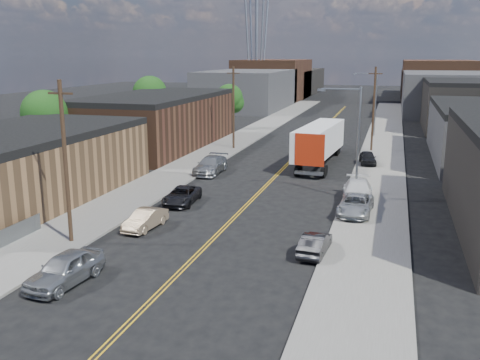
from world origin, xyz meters
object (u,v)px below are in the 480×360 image
Objects in this scene: car_left_a at (65,269)px; car_left_b at (145,219)px; semi_truck at (321,140)px; car_right_oncoming at (315,244)px; car_ahead_truck at (322,140)px; car_right_lot_a at (355,205)px; car_right_lot_b at (358,191)px; car_right_lot_c at (368,158)px; car_left_d at (211,165)px; car_left_c at (182,195)px.

car_left_b is (0.00, 9.20, -0.16)m from car_left_a.
car_right_oncoming is (3.34, -27.16, -1.80)m from semi_truck.
car_left_a is 46.59m from car_ahead_truck.
car_right_oncoming is 0.78× the size of car_right_lot_a.
car_ahead_truck is at bearing 99.97° from car_right_lot_b.
car_right_lot_b reaches higher than car_right_lot_c.
semi_truck is 2.93× the size of car_left_d.
car_left_d is at bearing 93.23° from car_left_c.
car_right_lot_a is 3.62m from car_right_lot_b.
car_ahead_truck is (-6.44, 30.01, -0.14)m from car_right_lot_a.
car_left_c is at bearing -99.19° from car_ahead_truck.
car_left_d is at bearing 146.81° from car_right_lot_a.
car_left_a is at bearing -94.07° from car_left_c.
car_ahead_truck is (-6.35, 11.28, -0.11)m from car_right_lot_c.
car_ahead_truck is at bearing -79.08° from car_right_oncoming.
car_right_lot_b is at bearing -25.79° from car_left_d.
car_right_oncoming is 8.61m from car_right_lot_a.
car_right_lot_a is 1.28× the size of car_right_lot_c.
semi_truck is 27.43m from car_right_oncoming.
car_right_oncoming is (11.60, -8.02, -0.01)m from car_left_c.
car_left_c is at bearing -108.39° from semi_truck.
car_right_lot_c is at bearing 68.46° from car_left_b.
car_right_lot_a is at bearing -69.99° from semi_truck.
car_right_oncoming is at bearing -38.75° from car_left_c.
car_ahead_truck is (-1.40, 11.28, -1.74)m from semi_truck.
car_ahead_truck is (-4.75, 38.45, 0.06)m from car_right_oncoming.
car_left_c is at bearing -30.79° from car_right_oncoming.
car_left_a is at bearing -84.27° from car_left_b.
semi_truck is 3.54× the size of car_left_c.
car_ahead_truck reaches higher than car_left_c.
car_right_lot_a is at bearing 56.37° from car_left_a.
car_right_lot_c is at bearing 86.45° from car_right_lot_b.
car_right_lot_c is at bearing -89.48° from car_right_oncoming.
semi_truck reaches higher than car_right_oncoming.
car_right_lot_c is at bearing 92.67° from car_right_lot_a.
car_left_d is at bearing 98.97° from car_left_a.
car_left_d is at bearing -134.66° from semi_truck.
car_right_oncoming is 0.70× the size of car_right_lot_b.
semi_truck reaches higher than car_left_b.
car_right_lot_b is 1.42× the size of car_right_lot_c.
car_left_b is 6.46m from car_left_c.
car_left_b is at bearing 95.96° from car_left_a.
car_right_oncoming is 27.21m from car_right_lot_c.
car_left_b is 28.81m from car_right_lot_c.
car_left_d reaches higher than car_left_b.
car_right_oncoming is 1.00× the size of car_right_lot_c.
car_left_d is 21.17m from car_ahead_truck.
car_left_d is at bearing 151.20° from car_right_lot_b.
car_left_c is 0.93× the size of car_ahead_truck.
car_left_b is 0.79× the size of car_ahead_truck.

